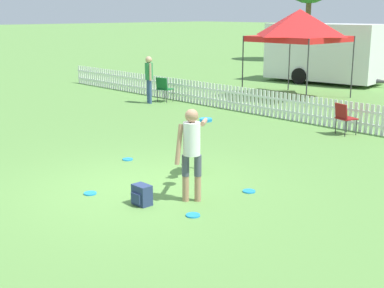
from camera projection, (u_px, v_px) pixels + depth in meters
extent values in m
plane|color=#5B8C42|center=(138.00, 188.00, 9.49)|extent=(240.00, 240.00, 0.00)
cylinder|color=tan|center=(186.00, 188.00, 8.79)|extent=(0.11, 0.11, 0.43)
cylinder|color=#474C5B|center=(186.00, 165.00, 8.69)|extent=(0.12, 0.12, 0.35)
cylinder|color=tan|center=(198.00, 188.00, 8.79)|extent=(0.11, 0.11, 0.43)
cylinder|color=#474C5B|center=(198.00, 165.00, 8.69)|extent=(0.12, 0.12, 0.35)
cylinder|color=white|center=(192.00, 139.00, 8.58)|extent=(0.40, 0.40, 0.54)
sphere|color=tan|center=(192.00, 116.00, 8.49)|extent=(0.22, 0.22, 0.22)
cylinder|color=tan|center=(179.00, 144.00, 8.56)|extent=(0.12, 0.21, 0.66)
cylinder|color=tan|center=(204.00, 122.00, 8.85)|extent=(0.48, 0.55, 0.14)
cylinder|color=#1E8CD8|center=(206.00, 121.00, 9.17)|extent=(0.22, 0.22, 0.02)
cylinder|color=#1E8CD8|center=(206.00, 119.00, 9.16)|extent=(0.22, 0.22, 0.02)
ellipsoid|color=beige|center=(192.00, 148.00, 10.26)|extent=(0.71, 0.70, 0.54)
ellipsoid|color=white|center=(192.00, 151.00, 10.27)|extent=(0.38, 0.37, 0.26)
sphere|color=beige|center=(192.00, 143.00, 9.84)|extent=(0.18, 0.18, 0.18)
cone|color=beige|center=(192.00, 142.00, 9.75)|extent=(0.18, 0.18, 0.14)
cylinder|color=#1E8CD8|center=(192.00, 142.00, 9.75)|extent=(0.24, 0.24, 0.20)
cone|color=beige|center=(195.00, 139.00, 9.84)|extent=(0.05, 0.05, 0.08)
cone|color=beige|center=(189.00, 139.00, 9.84)|extent=(0.05, 0.05, 0.08)
cylinder|color=white|center=(197.00, 160.00, 10.62)|extent=(0.06, 0.06, 0.34)
cylinder|color=white|center=(187.00, 160.00, 10.62)|extent=(0.06, 0.06, 0.34)
cylinder|color=white|center=(197.00, 150.00, 10.06)|extent=(0.15, 0.15, 0.27)
cylinder|color=white|center=(187.00, 150.00, 10.06)|extent=(0.15, 0.15, 0.27)
cone|color=beige|center=(192.00, 148.00, 10.72)|extent=(0.27, 0.27, 0.22)
cylinder|color=#1E8CD8|center=(249.00, 191.00, 9.27)|extent=(0.22, 0.22, 0.02)
cylinder|color=#1E8CD8|center=(128.00, 159.00, 11.27)|extent=(0.22, 0.22, 0.02)
cylinder|color=#1E8CD8|center=(90.00, 193.00, 9.16)|extent=(0.22, 0.22, 0.02)
cylinder|color=#1E8CD8|center=(193.00, 215.00, 8.18)|extent=(0.22, 0.22, 0.02)
cube|color=navy|center=(142.00, 195.00, 8.62)|extent=(0.31, 0.21, 0.34)
cube|color=navy|center=(136.00, 199.00, 8.55)|extent=(0.22, 0.04, 0.17)
cube|color=white|center=(347.00, 121.00, 14.10)|extent=(26.47, 0.04, 0.06)
cube|color=white|center=(348.00, 109.00, 14.02)|extent=(26.47, 0.04, 0.06)
cube|color=white|center=(79.00, 74.00, 23.34)|extent=(0.09, 0.02, 0.76)
cube|color=white|center=(81.00, 75.00, 23.23)|extent=(0.09, 0.02, 0.76)
cube|color=white|center=(83.00, 75.00, 23.12)|extent=(0.09, 0.02, 0.76)
cube|color=white|center=(85.00, 75.00, 23.01)|extent=(0.09, 0.02, 0.76)
cube|color=white|center=(87.00, 75.00, 22.91)|extent=(0.09, 0.02, 0.76)
cube|color=white|center=(89.00, 76.00, 22.80)|extent=(0.09, 0.02, 0.76)
cube|color=white|center=(91.00, 76.00, 22.69)|extent=(0.09, 0.02, 0.76)
cube|color=white|center=(93.00, 76.00, 22.58)|extent=(0.09, 0.02, 0.76)
cube|color=white|center=(95.00, 77.00, 22.48)|extent=(0.09, 0.02, 0.76)
cube|color=white|center=(97.00, 77.00, 22.37)|extent=(0.09, 0.02, 0.76)
cube|color=white|center=(99.00, 77.00, 22.26)|extent=(0.09, 0.02, 0.76)
cube|color=white|center=(101.00, 78.00, 22.16)|extent=(0.09, 0.02, 0.76)
cube|color=white|center=(103.00, 78.00, 22.05)|extent=(0.09, 0.02, 0.76)
cube|color=white|center=(105.00, 78.00, 21.94)|extent=(0.09, 0.02, 0.76)
cube|color=white|center=(107.00, 79.00, 21.83)|extent=(0.09, 0.02, 0.76)
cube|color=white|center=(109.00, 79.00, 21.73)|extent=(0.09, 0.02, 0.76)
cube|color=white|center=(111.00, 79.00, 21.62)|extent=(0.09, 0.02, 0.76)
cube|color=white|center=(114.00, 80.00, 21.51)|extent=(0.09, 0.02, 0.76)
cube|color=white|center=(116.00, 80.00, 21.41)|extent=(0.09, 0.02, 0.76)
cube|color=white|center=(118.00, 80.00, 21.30)|extent=(0.09, 0.02, 0.76)
cube|color=white|center=(120.00, 81.00, 21.19)|extent=(0.09, 0.02, 0.76)
cube|color=white|center=(123.00, 81.00, 21.08)|extent=(0.09, 0.02, 0.76)
cube|color=white|center=(125.00, 81.00, 20.98)|extent=(0.09, 0.02, 0.76)
cube|color=white|center=(127.00, 82.00, 20.87)|extent=(0.09, 0.02, 0.76)
cube|color=white|center=(130.00, 82.00, 20.76)|extent=(0.09, 0.02, 0.76)
cube|color=white|center=(132.00, 82.00, 20.65)|extent=(0.09, 0.02, 0.76)
cube|color=white|center=(134.00, 83.00, 20.55)|extent=(0.09, 0.02, 0.76)
cube|color=white|center=(137.00, 83.00, 20.44)|extent=(0.09, 0.02, 0.76)
cube|color=white|center=(139.00, 84.00, 20.33)|extent=(0.09, 0.02, 0.76)
cube|color=white|center=(142.00, 84.00, 20.23)|extent=(0.09, 0.02, 0.76)
cube|color=white|center=(144.00, 84.00, 20.12)|extent=(0.09, 0.02, 0.76)
cube|color=white|center=(147.00, 85.00, 20.01)|extent=(0.09, 0.02, 0.76)
cube|color=white|center=(149.00, 85.00, 19.90)|extent=(0.09, 0.02, 0.76)
cube|color=white|center=(152.00, 85.00, 19.80)|extent=(0.09, 0.02, 0.76)
cube|color=white|center=(155.00, 86.00, 19.69)|extent=(0.09, 0.02, 0.76)
cube|color=white|center=(157.00, 86.00, 19.58)|extent=(0.09, 0.02, 0.76)
cube|color=white|center=(160.00, 87.00, 19.47)|extent=(0.09, 0.02, 0.76)
cube|color=white|center=(163.00, 87.00, 19.37)|extent=(0.09, 0.02, 0.76)
cube|color=white|center=(165.00, 88.00, 19.26)|extent=(0.09, 0.02, 0.76)
cube|color=white|center=(168.00, 88.00, 19.15)|extent=(0.09, 0.02, 0.76)
cube|color=white|center=(171.00, 88.00, 19.05)|extent=(0.09, 0.02, 0.76)
cube|color=white|center=(174.00, 89.00, 18.94)|extent=(0.09, 0.02, 0.76)
cube|color=white|center=(177.00, 89.00, 18.83)|extent=(0.09, 0.02, 0.76)
cube|color=white|center=(179.00, 90.00, 18.72)|extent=(0.09, 0.02, 0.76)
cube|color=white|center=(182.00, 90.00, 18.62)|extent=(0.09, 0.02, 0.76)
cube|color=white|center=(185.00, 91.00, 18.51)|extent=(0.09, 0.02, 0.76)
cube|color=white|center=(188.00, 91.00, 18.40)|extent=(0.09, 0.02, 0.76)
cube|color=white|center=(191.00, 92.00, 18.29)|extent=(0.09, 0.02, 0.76)
cube|color=white|center=(194.00, 92.00, 18.19)|extent=(0.09, 0.02, 0.76)
cube|color=white|center=(197.00, 92.00, 18.08)|extent=(0.09, 0.02, 0.76)
cube|color=white|center=(201.00, 93.00, 17.97)|extent=(0.09, 0.02, 0.76)
cube|color=white|center=(204.00, 93.00, 17.87)|extent=(0.09, 0.02, 0.76)
cube|color=white|center=(207.00, 94.00, 17.76)|extent=(0.09, 0.02, 0.76)
cube|color=white|center=(210.00, 94.00, 17.65)|extent=(0.09, 0.02, 0.76)
cube|color=white|center=(214.00, 95.00, 17.54)|extent=(0.09, 0.02, 0.76)
cube|color=white|center=(217.00, 95.00, 17.44)|extent=(0.09, 0.02, 0.76)
cube|color=white|center=(220.00, 96.00, 17.33)|extent=(0.09, 0.02, 0.76)
cube|color=white|center=(224.00, 97.00, 17.22)|extent=(0.09, 0.02, 0.76)
cube|color=white|center=(227.00, 97.00, 17.11)|extent=(0.09, 0.02, 0.76)
cube|color=white|center=(231.00, 98.00, 17.01)|extent=(0.09, 0.02, 0.76)
cube|color=white|center=(234.00, 98.00, 16.90)|extent=(0.09, 0.02, 0.76)
cube|color=white|center=(238.00, 99.00, 16.79)|extent=(0.09, 0.02, 0.76)
cube|color=white|center=(241.00, 99.00, 16.69)|extent=(0.09, 0.02, 0.76)
cube|color=white|center=(245.00, 100.00, 16.58)|extent=(0.09, 0.02, 0.76)
cube|color=white|center=(249.00, 100.00, 16.47)|extent=(0.09, 0.02, 0.76)
cube|color=white|center=(253.00, 101.00, 16.36)|extent=(0.09, 0.02, 0.76)
cube|color=white|center=(256.00, 102.00, 16.26)|extent=(0.09, 0.02, 0.76)
cube|color=white|center=(260.00, 102.00, 16.15)|extent=(0.09, 0.02, 0.76)
cube|color=white|center=(264.00, 103.00, 16.04)|extent=(0.09, 0.02, 0.76)
cube|color=white|center=(268.00, 103.00, 15.94)|extent=(0.09, 0.02, 0.76)
cube|color=white|center=(272.00, 104.00, 15.83)|extent=(0.09, 0.02, 0.76)
cube|color=white|center=(276.00, 105.00, 15.72)|extent=(0.09, 0.02, 0.76)
cube|color=white|center=(280.00, 105.00, 15.61)|extent=(0.09, 0.02, 0.76)
cube|color=white|center=(285.00, 106.00, 15.51)|extent=(0.09, 0.02, 0.76)
cube|color=white|center=(289.00, 107.00, 15.40)|extent=(0.09, 0.02, 0.76)
cube|color=white|center=(293.00, 107.00, 15.29)|extent=(0.09, 0.02, 0.76)
cube|color=white|center=(298.00, 108.00, 15.18)|extent=(0.09, 0.02, 0.76)
cube|color=white|center=(302.00, 109.00, 15.08)|extent=(0.09, 0.02, 0.76)
cube|color=white|center=(307.00, 109.00, 14.97)|extent=(0.09, 0.02, 0.76)
cube|color=white|center=(311.00, 110.00, 14.86)|extent=(0.09, 0.02, 0.76)
cube|color=white|center=(316.00, 111.00, 14.76)|extent=(0.09, 0.02, 0.76)
cube|color=white|center=(321.00, 111.00, 14.65)|extent=(0.09, 0.02, 0.76)
cube|color=white|center=(325.00, 112.00, 14.54)|extent=(0.09, 0.02, 0.76)
cube|color=white|center=(330.00, 113.00, 14.43)|extent=(0.09, 0.02, 0.76)
cube|color=white|center=(335.00, 114.00, 14.33)|extent=(0.09, 0.02, 0.76)
cube|color=white|center=(340.00, 114.00, 14.22)|extent=(0.09, 0.02, 0.76)
cube|color=white|center=(345.00, 115.00, 14.11)|extent=(0.09, 0.02, 0.76)
cube|color=white|center=(350.00, 116.00, 14.00)|extent=(0.09, 0.02, 0.76)
cube|color=white|center=(356.00, 117.00, 13.90)|extent=(0.09, 0.02, 0.76)
cube|color=white|center=(361.00, 118.00, 13.79)|extent=(0.09, 0.02, 0.76)
cube|color=white|center=(366.00, 118.00, 13.68)|extent=(0.09, 0.02, 0.76)
cube|color=white|center=(372.00, 119.00, 13.58)|extent=(0.09, 0.02, 0.76)
cube|color=white|center=(377.00, 120.00, 13.47)|extent=(0.09, 0.02, 0.76)
cube|color=white|center=(383.00, 121.00, 13.36)|extent=(0.09, 0.02, 0.76)
cylinder|color=#333338|center=(173.00, 95.00, 18.59)|extent=(0.02, 0.02, 0.44)
cylinder|color=#333338|center=(164.00, 94.00, 18.79)|extent=(0.02, 0.02, 0.44)
cylinder|color=#333338|center=(167.00, 97.00, 18.28)|extent=(0.02, 0.02, 0.44)
cylinder|color=#333338|center=(158.00, 96.00, 18.48)|extent=(0.02, 0.02, 0.44)
cube|color=#19662D|center=(165.00, 89.00, 18.49)|extent=(0.54, 0.54, 0.03)
cube|color=#19662D|center=(162.00, 84.00, 18.27)|extent=(0.46, 0.19, 0.42)
cylinder|color=#333338|center=(356.00, 127.00, 13.50)|extent=(0.02, 0.02, 0.41)
cylinder|color=#333338|center=(347.00, 124.00, 13.81)|extent=(0.02, 0.02, 0.41)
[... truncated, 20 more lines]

